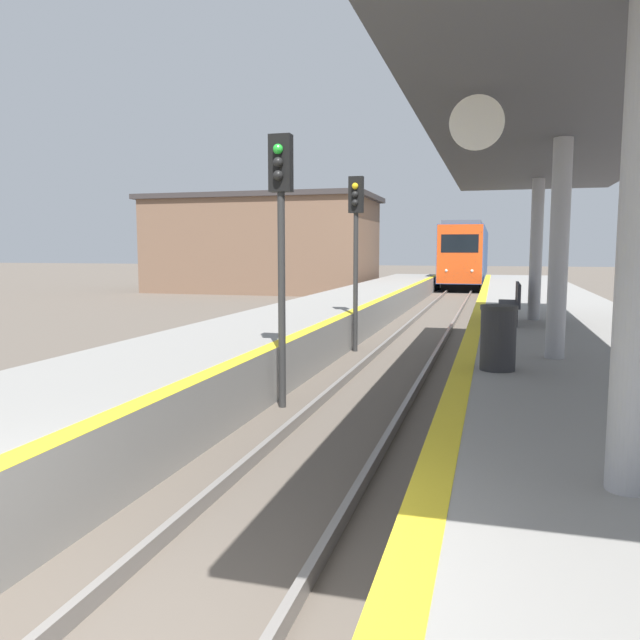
{
  "coord_description": "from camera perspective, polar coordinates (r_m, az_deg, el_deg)",
  "views": [
    {
      "loc": [
        2.04,
        -2.95,
        2.6
      ],
      "look_at": [
        -4.26,
        19.55,
        -0.04
      ],
      "focal_mm": 35.0,
      "sensor_mm": 36.0,
      "label": 1
    }
  ],
  "objects": [
    {
      "name": "train",
      "position": [
        49.1,
        13.33,
        5.83
      ],
      "size": [
        2.71,
        22.52,
        4.37
      ],
      "color": "black",
      "rests_on": "ground"
    },
    {
      "name": "bench",
      "position": [
        14.71,
        17.15,
        1.58
      ],
      "size": [
        0.44,
        1.72,
        0.92
      ],
      "color": "#28282D",
      "rests_on": "platform_right"
    },
    {
      "name": "signal_near",
      "position": [
        10.15,
        -3.59,
        9.21
      ],
      "size": [
        0.36,
        0.31,
        4.42
      ],
      "color": "#2D2D2D",
      "rests_on": "ground"
    },
    {
      "name": "trash_bin",
      "position": [
        8.97,
        15.97,
        -1.56
      ],
      "size": [
        0.51,
        0.51,
        0.9
      ],
      "color": "#262628",
      "rests_on": "platform_right"
    },
    {
      "name": "station_building",
      "position": [
        39.26,
        -5.19,
        6.94
      ],
      "size": [
        13.98,
        7.59,
        5.87
      ],
      "color": "brown",
      "rests_on": "ground"
    },
    {
      "name": "station_canopy",
      "position": [
        10.29,
        21.38,
        15.24
      ],
      "size": [
        3.84,
        16.55,
        3.52
      ],
      "color": "#99999E",
      "rests_on": "platform_right"
    },
    {
      "name": "signal_mid",
      "position": [
        15.87,
        3.29,
        8.21
      ],
      "size": [
        0.36,
        0.31,
        4.42
      ],
      "color": "#2D2D2D",
      "rests_on": "ground"
    }
  ]
}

